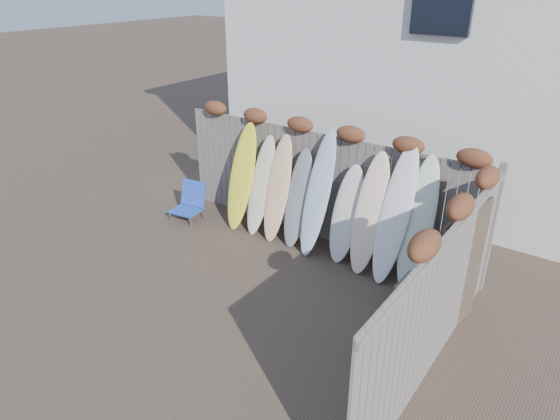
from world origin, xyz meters
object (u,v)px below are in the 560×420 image
Objects in this scene: beach_chair at (190,202)px; wooden_crate at (420,308)px; lattice_panel at (459,274)px; surfboard_0 at (242,177)px.

beach_chair reaches higher than wooden_crate.
beach_chair is 1.01× the size of wooden_crate.
beach_chair is at bearing -174.93° from lattice_panel.
surfboard_0 reaches higher than wooden_crate.
lattice_panel is at bearing -4.89° from beach_chair.
surfboard_0 reaches higher than beach_chair.
wooden_crate is 0.35× the size of surfboard_0.
surfboard_0 is at bearing 164.91° from wooden_crate.
beach_chair is 5.15m from wooden_crate.
surfboard_0 is at bearing 19.86° from beach_chair.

